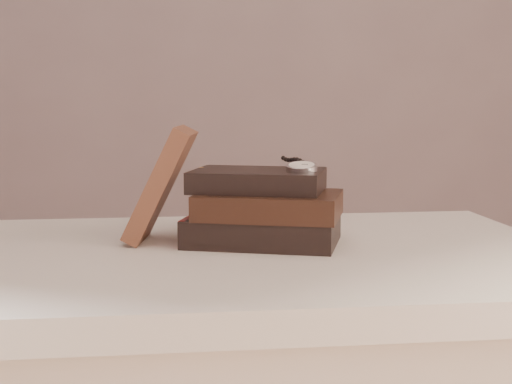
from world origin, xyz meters
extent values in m
cube|color=silver|center=(0.00, 0.35, 0.73)|extent=(1.00, 0.60, 0.04)
cube|color=white|center=(0.00, 0.35, 0.67)|extent=(0.88, 0.49, 0.08)
cube|color=black|center=(0.08, 0.39, 0.77)|extent=(0.25, 0.20, 0.04)
cube|color=beige|center=(0.08, 0.39, 0.77)|extent=(0.24, 0.19, 0.03)
cube|color=gold|center=(-0.01, 0.44, 0.77)|extent=(0.01, 0.01, 0.04)
cube|color=maroon|center=(-0.02, 0.42, 0.77)|extent=(0.05, 0.13, 0.04)
cube|color=black|center=(0.09, 0.38, 0.81)|extent=(0.23, 0.19, 0.04)
cube|color=beige|center=(0.09, 0.38, 0.81)|extent=(0.22, 0.18, 0.03)
cube|color=gold|center=(0.00, 0.43, 0.81)|extent=(0.01, 0.01, 0.04)
cube|color=black|center=(0.08, 0.40, 0.84)|extent=(0.22, 0.18, 0.03)
cube|color=beige|center=(0.08, 0.40, 0.84)|extent=(0.21, 0.17, 0.02)
cube|color=gold|center=(0.00, 0.45, 0.84)|extent=(0.01, 0.01, 0.03)
cube|color=#45251A|center=(-0.06, 0.43, 0.83)|extent=(0.12, 0.12, 0.17)
cylinder|color=silver|center=(0.13, 0.36, 0.86)|extent=(0.06, 0.06, 0.02)
cylinder|color=white|center=(0.13, 0.36, 0.87)|extent=(0.05, 0.05, 0.01)
torus|color=silver|center=(0.13, 0.36, 0.87)|extent=(0.05, 0.05, 0.01)
cylinder|color=silver|center=(0.14, 0.38, 0.86)|extent=(0.01, 0.01, 0.01)
cube|color=black|center=(0.13, 0.36, 0.87)|extent=(0.00, 0.01, 0.00)
cube|color=black|center=(0.14, 0.36, 0.87)|extent=(0.01, 0.00, 0.00)
sphere|color=black|center=(0.14, 0.39, 0.87)|extent=(0.01, 0.01, 0.01)
sphere|color=black|center=(0.14, 0.40, 0.87)|extent=(0.01, 0.01, 0.01)
sphere|color=black|center=(0.13, 0.42, 0.87)|extent=(0.01, 0.01, 0.01)
sphere|color=black|center=(0.13, 0.43, 0.87)|extent=(0.01, 0.01, 0.01)
sphere|color=black|center=(0.13, 0.44, 0.87)|extent=(0.01, 0.01, 0.01)
sphere|color=black|center=(0.13, 0.45, 0.86)|extent=(0.01, 0.01, 0.01)
sphere|color=black|center=(0.13, 0.46, 0.86)|extent=(0.01, 0.01, 0.01)
sphere|color=black|center=(0.12, 0.48, 0.87)|extent=(0.01, 0.01, 0.01)
torus|color=silver|center=(0.01, 0.48, 0.81)|extent=(0.04, 0.03, 0.04)
torus|color=silver|center=(0.05, 0.47, 0.81)|extent=(0.04, 0.03, 0.04)
cylinder|color=silver|center=(0.03, 0.48, 0.81)|extent=(0.01, 0.01, 0.00)
cylinder|color=silver|center=(0.01, 0.54, 0.81)|extent=(0.03, 0.09, 0.02)
cylinder|color=silver|center=(0.09, 0.51, 0.81)|extent=(0.03, 0.09, 0.02)
camera|label=1|loc=(-0.06, -0.68, 0.96)|focal=53.22mm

